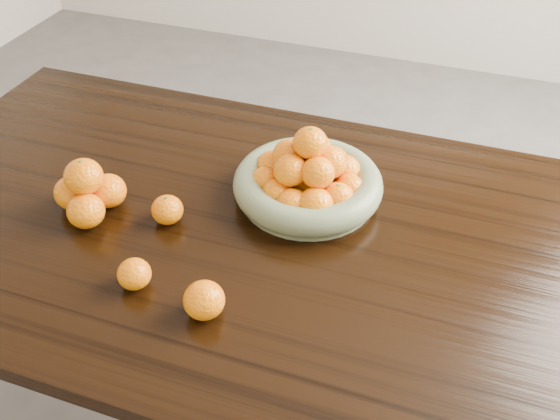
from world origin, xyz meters
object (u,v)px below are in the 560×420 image
(orange_pyramid, at_px, (88,192))
(loose_orange_0, at_px, (167,210))
(dining_table, at_px, (292,264))
(fruit_bowl, at_px, (308,179))

(orange_pyramid, height_order, loose_orange_0, orange_pyramid)
(dining_table, bearing_deg, fruit_bowl, 93.89)
(fruit_bowl, relative_size, orange_pyramid, 2.13)
(fruit_bowl, distance_m, loose_orange_0, 0.33)
(dining_table, height_order, loose_orange_0, loose_orange_0)
(fruit_bowl, bearing_deg, loose_orange_0, -145.01)
(orange_pyramid, bearing_deg, dining_table, 9.20)
(loose_orange_0, bearing_deg, fruit_bowl, 34.99)
(orange_pyramid, bearing_deg, fruit_bowl, 25.44)
(fruit_bowl, bearing_deg, dining_table, -86.11)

